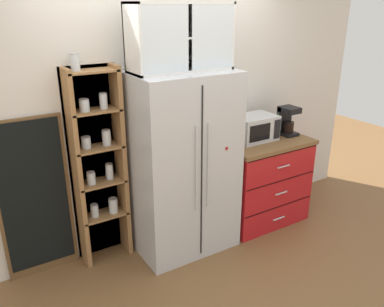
{
  "coord_description": "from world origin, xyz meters",
  "views": [
    {
      "loc": [
        -1.71,
        -2.9,
        2.28
      ],
      "look_at": [
        0.1,
        0.03,
        0.95
      ],
      "focal_mm": 36.68,
      "sensor_mm": 36.0,
      "label": 1
    }
  ],
  "objects_px": {
    "refrigerator": "(183,164)",
    "coffee_maker": "(287,120)",
    "chalkboard_menu": "(34,199)",
    "bottle_amber": "(265,131)",
    "bottle_green": "(277,126)",
    "mug_red": "(264,136)",
    "mug_sage": "(231,141)",
    "microwave": "(254,128)"
  },
  "relations": [
    {
      "from": "refrigerator",
      "to": "coffee_maker",
      "type": "bearing_deg",
      "value": 0.24
    },
    {
      "from": "chalkboard_menu",
      "to": "bottle_amber",
      "type": "bearing_deg",
      "value": -7.94
    },
    {
      "from": "bottle_green",
      "to": "chalkboard_menu",
      "type": "relative_size",
      "value": 0.19
    },
    {
      "from": "coffee_maker",
      "to": "bottle_green",
      "type": "bearing_deg",
      "value": 179.79
    },
    {
      "from": "refrigerator",
      "to": "mug_red",
      "type": "height_order",
      "value": "refrigerator"
    },
    {
      "from": "mug_sage",
      "to": "bottle_amber",
      "type": "distance_m",
      "value": 0.39
    },
    {
      "from": "bottle_green",
      "to": "mug_sage",
      "type": "bearing_deg",
      "value": 175.72
    },
    {
      "from": "mug_sage",
      "to": "bottle_amber",
      "type": "xyz_separation_m",
      "value": [
        0.38,
        -0.07,
        0.06
      ]
    },
    {
      "from": "coffee_maker",
      "to": "bottle_amber",
      "type": "relative_size",
      "value": 1.29
    },
    {
      "from": "mug_sage",
      "to": "mug_red",
      "type": "xyz_separation_m",
      "value": [
        0.39,
        -0.07,
        0.0
      ]
    },
    {
      "from": "refrigerator",
      "to": "chalkboard_menu",
      "type": "bearing_deg",
      "value": 167.06
    },
    {
      "from": "mug_red",
      "to": "chalkboard_menu",
      "type": "relative_size",
      "value": 0.08
    },
    {
      "from": "microwave",
      "to": "mug_red",
      "type": "height_order",
      "value": "microwave"
    },
    {
      "from": "microwave",
      "to": "bottle_green",
      "type": "xyz_separation_m",
      "value": [
        0.28,
        -0.04,
        -0.01
      ]
    },
    {
      "from": "mug_red",
      "to": "bottle_amber",
      "type": "height_order",
      "value": "bottle_amber"
    },
    {
      "from": "bottle_green",
      "to": "coffee_maker",
      "type": "bearing_deg",
      "value": -0.21
    },
    {
      "from": "bottle_amber",
      "to": "chalkboard_menu",
      "type": "relative_size",
      "value": 0.17
    },
    {
      "from": "microwave",
      "to": "bottle_green",
      "type": "bearing_deg",
      "value": -8.48
    },
    {
      "from": "refrigerator",
      "to": "chalkboard_menu",
      "type": "height_order",
      "value": "refrigerator"
    },
    {
      "from": "refrigerator",
      "to": "chalkboard_menu",
      "type": "distance_m",
      "value": 1.33
    },
    {
      "from": "microwave",
      "to": "mug_sage",
      "type": "xyz_separation_m",
      "value": [
        -0.3,
        0.0,
        -0.09
      ]
    },
    {
      "from": "mug_sage",
      "to": "chalkboard_menu",
      "type": "bearing_deg",
      "value": 172.51
    },
    {
      "from": "mug_sage",
      "to": "bottle_green",
      "type": "distance_m",
      "value": 0.58
    },
    {
      "from": "chalkboard_menu",
      "to": "microwave",
      "type": "bearing_deg",
      "value": -6.52
    },
    {
      "from": "bottle_amber",
      "to": "coffee_maker",
      "type": "bearing_deg",
      "value": 4.32
    },
    {
      "from": "mug_red",
      "to": "microwave",
      "type": "bearing_deg",
      "value": 142.73
    },
    {
      "from": "bottle_green",
      "to": "refrigerator",
      "type": "bearing_deg",
      "value": -179.7
    },
    {
      "from": "refrigerator",
      "to": "bottle_amber",
      "type": "relative_size",
      "value": 7.19
    },
    {
      "from": "microwave",
      "to": "bottle_green",
      "type": "relative_size",
      "value": 1.64
    },
    {
      "from": "coffee_maker",
      "to": "bottle_green",
      "type": "xyz_separation_m",
      "value": [
        -0.14,
        0.0,
        -0.04
      ]
    },
    {
      "from": "refrigerator",
      "to": "mug_red",
      "type": "distance_m",
      "value": 0.98
    },
    {
      "from": "mug_red",
      "to": "bottle_green",
      "type": "bearing_deg",
      "value": 7.5
    },
    {
      "from": "refrigerator",
      "to": "bottle_amber",
      "type": "bearing_deg",
      "value": -1.15
    },
    {
      "from": "bottle_amber",
      "to": "mug_red",
      "type": "bearing_deg",
      "value": 14.44
    },
    {
      "from": "coffee_maker",
      "to": "mug_sage",
      "type": "xyz_separation_m",
      "value": [
        -0.72,
        0.04,
        -0.11
      ]
    },
    {
      "from": "refrigerator",
      "to": "chalkboard_menu",
      "type": "relative_size",
      "value": 1.21
    },
    {
      "from": "bottle_amber",
      "to": "chalkboard_menu",
      "type": "bearing_deg",
      "value": 172.06
    },
    {
      "from": "refrigerator",
      "to": "mug_sage",
      "type": "distance_m",
      "value": 0.61
    },
    {
      "from": "microwave",
      "to": "coffee_maker",
      "type": "xyz_separation_m",
      "value": [
        0.42,
        -0.04,
        0.03
      ]
    },
    {
      "from": "mug_red",
      "to": "bottle_amber",
      "type": "xyz_separation_m",
      "value": [
        -0.0,
        -0.0,
        0.06
      ]
    },
    {
      "from": "mug_sage",
      "to": "microwave",
      "type": "bearing_deg",
      "value": -0.31
    },
    {
      "from": "coffee_maker",
      "to": "bottle_amber",
      "type": "height_order",
      "value": "coffee_maker"
    }
  ]
}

